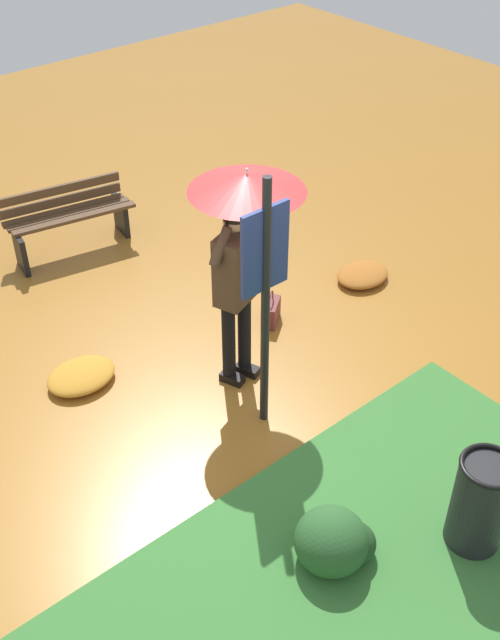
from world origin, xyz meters
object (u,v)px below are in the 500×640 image
(person_with_umbrella, at_px, (242,226))
(park_bench, at_px, (69,218))
(info_sign_post, at_px, (265,279))
(handbag, at_px, (271,312))
(trash_bin, at_px, (480,505))

(person_with_umbrella, height_order, park_bench, person_with_umbrella)
(info_sign_post, height_order, handbag, info_sign_post)
(info_sign_post, distance_m, park_bench, 3.64)
(person_with_umbrella, distance_m, info_sign_post, 0.64)
(info_sign_post, relative_size, trash_bin, 2.76)
(handbag, height_order, trash_bin, trash_bin)
(person_with_umbrella, bearing_deg, handbag, 30.13)
(trash_bin, bearing_deg, info_sign_post, 99.18)
(person_with_umbrella, height_order, trash_bin, person_with_umbrella)
(handbag, bearing_deg, trash_bin, -102.03)
(handbag, relative_size, trash_bin, 0.44)
(handbag, bearing_deg, person_with_umbrella, -149.87)
(park_bench, relative_size, trash_bin, 1.69)
(park_bench, bearing_deg, handbag, -71.79)
(person_with_umbrella, distance_m, handbag, 1.63)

